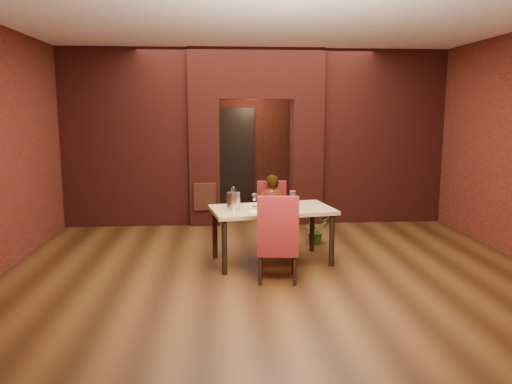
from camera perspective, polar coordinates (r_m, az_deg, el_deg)
floor at (r=7.58m, az=1.09°, el=-6.77°), size 8.00×8.00×0.00m
ceiling at (r=7.37m, az=1.17°, el=17.92°), size 7.00×8.00×0.04m
wall_back at (r=11.28m, az=-0.77°, el=6.76°), size 7.00×0.04×3.20m
wall_front at (r=3.36m, az=7.49°, el=0.78°), size 7.00×0.04×3.20m
wall_left at (r=7.80m, az=-25.52°, el=4.75°), size 0.04×8.00×3.20m
wall_right at (r=8.38m, az=25.80°, el=4.98°), size 0.04×8.00×3.20m
pillar_left at (r=9.30m, az=-5.88°, el=3.40°), size 0.55×0.55×2.30m
pillar_right at (r=9.44m, az=5.75°, el=3.49°), size 0.55×0.55×2.30m
lintel at (r=9.30m, az=-0.02°, el=13.32°), size 2.45×0.55×0.90m
wing_wall_left at (r=9.42m, az=-14.59°, el=5.97°), size 2.28×0.35×3.20m
wing_wall_right at (r=9.75m, az=14.05°, el=6.09°), size 2.28×0.35×3.20m
vent_panel at (r=9.09m, az=-5.87°, el=-0.55°), size 0.40×0.03×0.50m
rear_door at (r=11.24m, az=-2.78°, el=3.93°), size 0.90×0.08×2.10m
rear_door_frame at (r=11.20m, az=-2.78°, el=3.91°), size 1.02×0.04×2.22m
dining_table at (r=6.96m, az=1.81°, el=-4.94°), size 1.77×1.19×0.77m
chair_far at (r=7.70m, az=1.94°, el=-2.64°), size 0.46×0.46×1.01m
chair_near at (r=6.20m, az=2.48°, el=-5.16°), size 0.55×0.55×1.10m
person_seated at (r=7.63m, az=1.75°, el=-2.24°), size 0.43×0.30×1.14m
wine_glass_a at (r=6.96m, az=-0.20°, el=-0.93°), size 0.07×0.07×0.18m
wine_glass_b at (r=6.92m, az=1.82°, el=-0.83°), size 0.09×0.09×0.22m
wine_glass_c at (r=6.90m, az=4.20°, el=-0.83°), size 0.09×0.09×0.23m
tasting_sheet at (r=6.62m, az=0.58°, el=-2.25°), size 0.31×0.25×0.00m
wine_bucket at (r=6.77m, az=-2.62°, el=-1.01°), size 0.19×0.19×0.23m
water_bottle at (r=7.03m, az=-2.61°, el=-0.47°), size 0.06×0.06×0.27m
potted_plant at (r=8.04m, az=6.82°, el=-4.36°), size 0.49×0.47×0.42m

